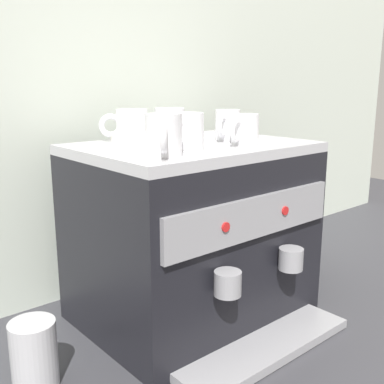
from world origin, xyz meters
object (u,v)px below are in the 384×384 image
Objects in this scene: ceramic_cup_4 at (164,135)px; ceramic_cup_5 at (227,125)px; ceramic_cup_1 at (188,131)px; ceramic_cup_3 at (244,129)px; milk_pitcher at (34,355)px; ceramic_cup_2 at (130,125)px; ceramic_bowl_1 at (133,143)px; coffee_grinder at (282,209)px; ceramic_cup_0 at (169,123)px; espresso_machine at (193,232)px; ceramic_bowl_0 at (167,138)px.

ceramic_cup_4 is 0.30m from ceramic_cup_5.
ceramic_cup_1 is 0.15m from ceramic_cup_3.
ceramic_cup_3 is 0.65m from milk_pitcher.
ceramic_cup_2 is 0.17m from ceramic_bowl_1.
ceramic_cup_5 is 0.24× the size of coffee_grinder.
ceramic_cup_3 is at bearing -109.35° from ceramic_cup_5.
espresso_machine is at bearing -98.60° from ceramic_cup_0.
ceramic_cup_0 is 0.12m from ceramic_bowl_0.
ceramic_cup_1 is 0.74× the size of milk_pitcher.
ceramic_cup_1 is 1.08× the size of ceramic_bowl_1.
ceramic_cup_3 is 0.25m from ceramic_cup_4.
ceramic_cup_3 reaches higher than ceramic_bowl_0.
coffee_grinder reaches higher than milk_pitcher.
ceramic_cup_2 is at bearing 172.09° from coffee_grinder.
ceramic_cup_4 is 0.18m from ceramic_bowl_0.
coffee_grinder is at bearing 8.07° from espresso_machine.
espresso_machine is 4.93× the size of ceramic_bowl_0.
ceramic_cup_0 is at bearing 172.44° from coffee_grinder.
ceramic_cup_2 is at bearing 125.72° from ceramic_cup_3.
espresso_machine is at bearing -23.78° from ceramic_bowl_0.
ceramic_cup_4 is (-0.17, -0.11, 0.26)m from espresso_machine.
ceramic_cup_1 is 0.93× the size of ceramic_bowl_0.
ceramic_cup_1 is (-0.10, -0.19, 0.00)m from ceramic_cup_0.
ceramic_cup_3 is at bearing -52.74° from espresso_machine.
ceramic_cup_3 is 0.73× the size of milk_pitcher.
ceramic_cup_4 is 0.49m from milk_pitcher.
ceramic_cup_1 is at bearing -159.95° from ceramic_cup_5.
ceramic_cup_1 is at bearing -8.06° from milk_pitcher.
ceramic_cup_0 is 0.22m from ceramic_cup_3.
ceramic_cup_3 is at bearing -75.16° from ceramic_cup_0.
ceramic_bowl_1 is (-0.09, -0.14, -0.02)m from ceramic_cup_2.
ceramic_cup_2 reaches higher than ceramic_cup_5.
ceramic_bowl_1 is at bearing -175.52° from espresso_machine.
ceramic_cup_3 is at bearing -17.89° from ceramic_bowl_1.
ceramic_cup_4 is 0.95× the size of ceramic_bowl_0.
ceramic_cup_2 is (-0.11, 0.02, 0.00)m from ceramic_cup_0.
ceramic_cup_4 is 0.76× the size of milk_pitcher.
ceramic_bowl_0 is (-0.08, -0.09, -0.02)m from ceramic_cup_0.
ceramic_cup_5 is 0.17m from ceramic_bowl_0.
ceramic_cup_3 is (0.07, -0.10, 0.26)m from espresso_machine.
ceramic_cup_4 is at bearing -163.74° from coffee_grinder.
ceramic_cup_5 reaches higher than ceramic_bowl_1.
espresso_machine is 5.19× the size of ceramic_cup_4.
ceramic_bowl_1 is (-0.10, 0.06, -0.02)m from ceramic_cup_1.
ceramic_cup_1 is 0.19m from ceramic_cup_5.
ceramic_cup_1 reaches higher than espresso_machine.
ceramic_cup_4 is 0.10m from ceramic_bowl_1.
ceramic_cup_4 reaches higher than ceramic_cup_2.
espresso_machine is at bearing 43.50° from ceramic_cup_1.
ceramic_cup_1 is 0.10m from ceramic_cup_4.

